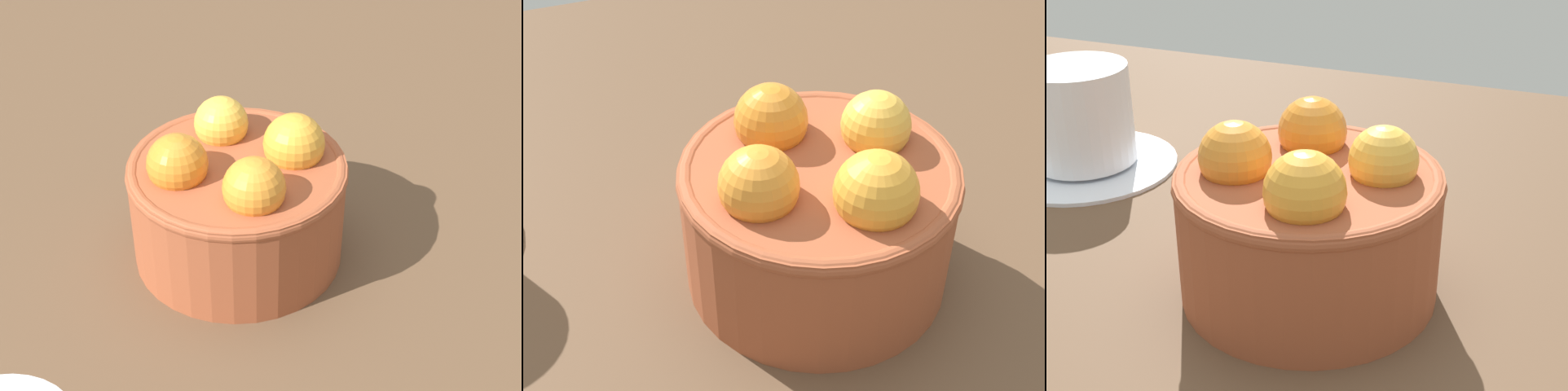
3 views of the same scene
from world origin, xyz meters
TOP-DOWN VIEW (x-y plane):
  - ground_plane at (0.00, 0.00)cm, footprint 129.92×80.12cm
  - terracotta_bowl at (-0.01, -0.02)cm, footprint 14.76×14.76cm

SIDE VIEW (x-z plane):
  - ground_plane at x=0.00cm, z-range -4.44..0.00cm
  - terracotta_bowl at x=-0.01cm, z-range -0.53..9.83cm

